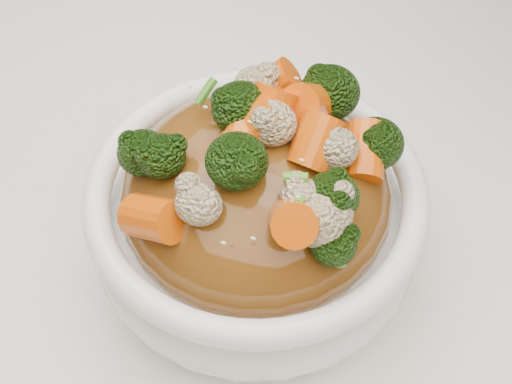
% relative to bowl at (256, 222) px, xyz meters
% --- Properties ---
extents(tablecloth, '(1.20, 0.80, 0.04)m').
position_rel_bowl_xyz_m(tablecloth, '(-0.03, -0.01, -0.06)').
color(tablecloth, white).
rests_on(tablecloth, dining_table).
extents(bowl, '(0.22, 0.22, 0.09)m').
position_rel_bowl_xyz_m(bowl, '(0.00, 0.00, 0.00)').
color(bowl, white).
rests_on(bowl, tablecloth).
extents(sauce_base, '(0.18, 0.18, 0.10)m').
position_rel_bowl_xyz_m(sauce_base, '(0.00, 0.00, 0.03)').
color(sauce_base, '#623710').
rests_on(sauce_base, bowl).
extents(carrots, '(0.18, 0.18, 0.05)m').
position_rel_bowl_xyz_m(carrots, '(0.00, 0.00, 0.09)').
color(carrots, '#D65206').
rests_on(carrots, sauce_base).
extents(broccoli, '(0.18, 0.18, 0.04)m').
position_rel_bowl_xyz_m(broccoli, '(0.00, 0.00, 0.09)').
color(broccoli, black).
rests_on(broccoli, sauce_base).
extents(cauliflower, '(0.18, 0.18, 0.04)m').
position_rel_bowl_xyz_m(cauliflower, '(0.00, 0.00, 0.09)').
color(cauliflower, beige).
rests_on(cauliflower, sauce_base).
extents(scallions, '(0.13, 0.13, 0.02)m').
position_rel_bowl_xyz_m(scallions, '(0.00, 0.00, 0.09)').
color(scallions, '#3E871F').
rests_on(scallions, sauce_base).
extents(sesame_seeds, '(0.16, 0.16, 0.01)m').
position_rel_bowl_xyz_m(sesame_seeds, '(0.00, 0.00, 0.09)').
color(sesame_seeds, beige).
rests_on(sesame_seeds, sauce_base).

